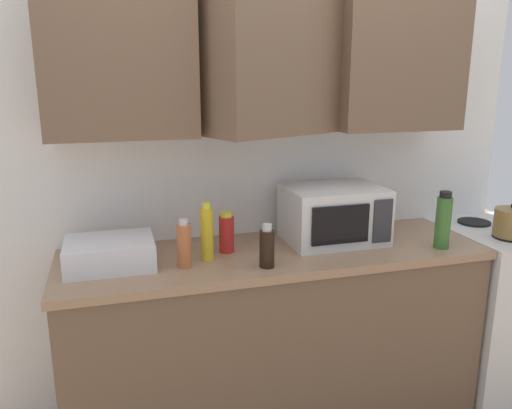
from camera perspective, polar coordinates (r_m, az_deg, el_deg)
wall_back_with_cabinets at (r=2.54m, az=0.66°, el=10.96°), size 2.91×0.56×2.60m
counter_run at (r=2.64m, az=2.05°, el=-14.35°), size 2.04×0.63×0.90m
stove_range at (r=3.30m, az=26.40°, el=-9.81°), size 0.76×0.64×0.91m
microwave at (r=2.58m, az=8.73°, el=-1.07°), size 0.48×0.37×0.28m
dish_rack at (r=2.33m, az=-16.10°, el=-5.27°), size 0.38×0.30×0.12m
bottle_soy_dark at (r=2.22m, az=1.24°, el=-4.86°), size 0.07×0.07×0.20m
bottle_red_sauce at (r=2.41m, az=-3.34°, el=-3.21°), size 0.07×0.07×0.20m
bottle_green_oil at (r=2.61m, az=20.31°, el=-1.75°), size 0.07×0.07×0.28m
bottle_yellow_mustard at (r=2.31m, az=-5.54°, el=-3.21°), size 0.06×0.06×0.27m
bottle_spice_jar at (r=2.24m, az=-8.07°, el=-4.52°), size 0.06×0.06×0.22m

